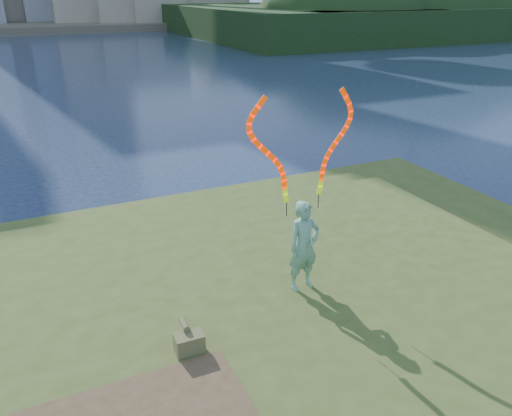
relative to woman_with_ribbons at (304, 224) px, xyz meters
name	(u,v)px	position (x,y,z in m)	size (l,w,h in m)	color
ground	(219,324)	(-1.61, 0.54, -2.19)	(320.00, 320.00, 0.00)	#18243D
grassy_knoll	(268,385)	(-1.61, -1.75, -1.85)	(20.00, 18.00, 0.80)	#39491A
far_shore	(27,23)	(-1.61, 95.54, -1.59)	(320.00, 40.00, 1.20)	#4C4737
wooded_hill	(424,29)	(57.96, 60.50, -2.03)	(78.00, 50.00, 63.00)	black
woman_with_ribbons	(304,224)	(0.00, 0.00, 0.00)	(2.13, 0.51, 4.21)	#126C3E
canvas_bag	(189,342)	(-2.67, -0.93, -1.21)	(0.48, 0.55, 0.45)	#4B4729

